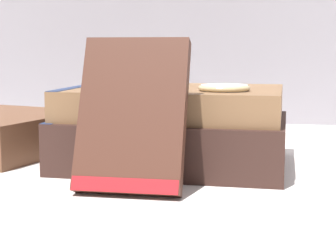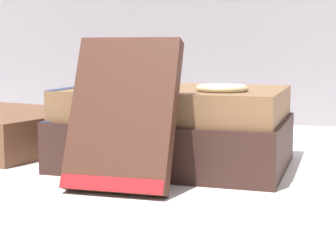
# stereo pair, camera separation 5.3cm
# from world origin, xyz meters

# --- Properties ---
(ground_plane) EXTENTS (3.00, 3.00, 0.00)m
(ground_plane) POSITION_xyz_m (0.00, 0.00, 0.00)
(ground_plane) COLOR silver
(book_flat_bottom) EXTENTS (0.23, 0.17, 0.05)m
(book_flat_bottom) POSITION_xyz_m (0.00, 0.01, 0.03)
(book_flat_bottom) COLOR #331E19
(book_flat_bottom) RESTS_ON ground_plane
(book_flat_top) EXTENTS (0.22, 0.17, 0.03)m
(book_flat_top) POSITION_xyz_m (0.00, 0.01, 0.07)
(book_flat_top) COLOR brown
(book_flat_top) RESTS_ON book_flat_bottom
(book_leaning_front) EXTENTS (0.09, 0.06, 0.13)m
(book_leaning_front) POSITION_xyz_m (-0.01, -0.10, 0.06)
(book_leaning_front) COLOR #422319
(book_leaning_front) RESTS_ON ground_plane
(pocket_watch) EXTENTS (0.05, 0.05, 0.01)m
(pocket_watch) POSITION_xyz_m (0.06, -0.02, 0.08)
(pocket_watch) COLOR white
(pocket_watch) RESTS_ON book_flat_top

